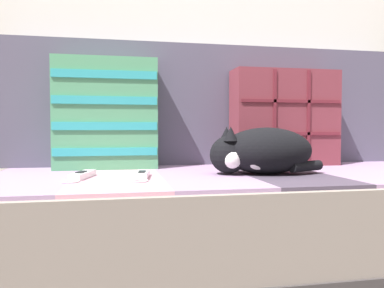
% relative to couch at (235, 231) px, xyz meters
% --- Properties ---
extents(couch, '(1.72, 0.81, 0.41)m').
position_rel_couch_xyz_m(couch, '(0.00, 0.00, 0.00)').
color(couch, '#3D3838').
rests_on(couch, ground_plane).
extents(sofa_backrest, '(1.69, 0.14, 0.50)m').
position_rel_couch_xyz_m(sofa_backrest, '(-0.00, 0.34, 0.46)').
color(sofa_backrest, '#514C60').
rests_on(sofa_backrest, couch).
extents(throw_pillow_quilted, '(0.44, 0.14, 0.39)m').
position_rel_couch_xyz_m(throw_pillow_quilted, '(0.27, 0.19, 0.40)').
color(throw_pillow_quilted, brown).
rests_on(throw_pillow_quilted, couch).
extents(throw_pillow_striped, '(0.38, 0.14, 0.41)m').
position_rel_couch_xyz_m(throw_pillow_striped, '(-0.45, 0.19, 0.41)').
color(throw_pillow_striped, '#4C9366').
rests_on(throw_pillow_striped, couch).
extents(sleeping_cat, '(0.38, 0.21, 0.16)m').
position_rel_couch_xyz_m(sleeping_cat, '(0.05, -0.09, 0.28)').
color(sleeping_cat, black).
rests_on(sleeping_cat, couch).
extents(game_remote_near, '(0.09, 0.20, 0.02)m').
position_rel_couch_xyz_m(game_remote_near, '(-0.51, -0.09, 0.22)').
color(game_remote_near, white).
rests_on(game_remote_near, couch).
extents(game_remote_far, '(0.07, 0.19, 0.02)m').
position_rel_couch_xyz_m(game_remote_far, '(-0.33, -0.11, 0.22)').
color(game_remote_far, white).
rests_on(game_remote_far, couch).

